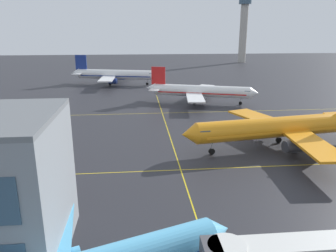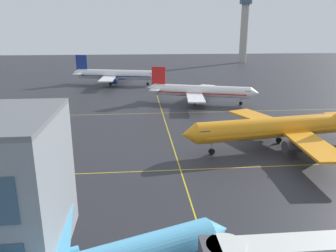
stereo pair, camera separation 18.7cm
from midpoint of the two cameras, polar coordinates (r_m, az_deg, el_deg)
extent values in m
cone|color=#5BB7E5|center=(35.63, 8.58, -17.40)|extent=(3.16, 3.74, 3.18)
cube|color=#5BB7E5|center=(37.48, -19.86, -17.35)|extent=(6.13, 13.29, 0.34)
cube|color=#385166|center=(34.46, 5.76, -17.64)|extent=(2.46, 3.33, 0.60)
cylinder|color=orange|center=(69.25, 18.43, -0.17)|extent=(34.77, 9.36, 4.10)
cone|color=orange|center=(61.39, 3.55, -1.42)|extent=(3.39, 4.40, 4.02)
cube|color=orange|center=(77.49, 15.47, 1.31)|extent=(11.01, 17.13, 0.43)
cube|color=orange|center=(62.97, 23.64, -2.98)|extent=(6.50, 16.48, 0.43)
cylinder|color=#333338|center=(74.27, 15.86, -0.50)|extent=(3.98, 2.80, 2.27)
cylinder|color=#333338|center=(65.33, 20.72, -3.27)|extent=(3.98, 2.80, 2.27)
cube|color=#385166|center=(61.99, 5.74, -0.72)|extent=(2.50, 4.03, 0.76)
cube|color=orange|center=(69.39, 18.39, -0.58)|extent=(32.05, 8.98, 0.39)
cylinder|color=#99999E|center=(63.76, 7.49, -3.35)|extent=(0.30, 0.30, 1.78)
cylinder|color=black|center=(64.17, 7.45, -4.35)|extent=(1.25, 0.66, 1.19)
cylinder|color=#99999E|center=(73.38, 18.51, -1.42)|extent=(0.30, 0.30, 1.78)
cylinder|color=black|center=(73.74, 18.43, -2.30)|extent=(1.25, 0.66, 1.19)
cylinder|color=#99999E|center=(69.00, 20.98, -2.79)|extent=(0.30, 0.30, 1.78)
cylinder|color=black|center=(69.38, 20.88, -3.72)|extent=(1.25, 0.66, 1.19)
cylinder|color=white|center=(107.41, 5.76, 6.02)|extent=(30.15, 12.95, 3.63)
cone|color=white|center=(106.77, 14.62, 5.50)|extent=(3.46, 4.15, 3.55)
cone|color=white|center=(110.56, -2.96, 6.58)|extent=(3.97, 4.22, 3.44)
cube|color=red|center=(109.30, -1.73, 8.65)|extent=(4.46, 1.75, 5.73)
cube|color=white|center=(107.32, -2.33, 6.28)|extent=(4.45, 5.67, 0.23)
cube|color=white|center=(112.78, -1.58, 6.79)|extent=(4.45, 5.67, 0.23)
cube|color=white|center=(99.74, 4.63, 4.90)|extent=(6.46, 14.76, 0.38)
cube|color=white|center=(115.55, 5.77, 6.47)|extent=(11.48, 14.87, 0.38)
cylinder|color=#4C4C51|center=(102.91, 5.49, 4.53)|extent=(3.71, 2.91, 2.00)
cylinder|color=#4C4C51|center=(112.57, 6.14, 5.55)|extent=(3.71, 2.91, 2.00)
cube|color=#385166|center=(106.61, 13.46, 5.86)|extent=(2.67, 3.70, 0.67)
cube|color=red|center=(107.50, 5.75, 5.78)|extent=(27.84, 12.22, 0.34)
cylinder|color=#99999E|center=(107.14, 12.34, 4.42)|extent=(0.27, 0.27, 1.57)
cylinder|color=black|center=(107.36, 12.30, 3.87)|extent=(1.13, 0.73, 1.05)
cylinder|color=#99999E|center=(105.69, 4.53, 4.58)|extent=(0.27, 0.27, 1.57)
cylinder|color=black|center=(105.91, 4.51, 4.03)|extent=(1.13, 0.73, 1.05)
cylinder|color=#99999E|center=(110.51, 4.90, 5.10)|extent=(0.27, 0.27, 1.57)
cylinder|color=black|center=(110.72, 4.88, 4.57)|extent=(1.13, 0.73, 1.05)
cylinder|color=white|center=(145.19, -8.93, 8.76)|extent=(33.23, 12.35, 3.96)
cone|color=white|center=(140.66, -1.85, 8.71)|extent=(3.61, 4.44, 3.88)
cone|color=white|center=(151.82, -15.61, 8.85)|extent=(4.18, 4.49, 3.76)
cube|color=navy|center=(150.22, -14.78, 10.56)|extent=(4.93, 1.64, 6.25)
cube|color=white|center=(148.09, -15.33, 8.69)|extent=(4.61, 6.09, 0.25)
cube|color=white|center=(153.75, -14.37, 9.03)|extent=(4.61, 6.09, 0.25)
cube|color=white|center=(137.32, -10.47, 7.99)|extent=(6.18, 15.87, 0.42)
cube|color=white|center=(153.95, -8.27, 8.99)|extent=(11.88, 16.38, 0.42)
cylinder|color=navy|center=(140.32, -9.49, 7.66)|extent=(3.98, 3.02, 2.19)
cylinder|color=navy|center=(150.50, -8.18, 8.30)|extent=(3.98, 3.02, 2.19)
cube|color=#385166|center=(141.07, -2.82, 8.95)|extent=(2.74, 4.00, 0.73)
cube|color=navy|center=(145.26, -8.92, 8.57)|extent=(30.66, 11.71, 0.37)
cylinder|color=#99999E|center=(141.95, -3.63, 7.71)|extent=(0.29, 0.29, 1.72)
cylinder|color=black|center=(142.13, -3.62, 7.26)|extent=(1.23, 0.75, 1.15)
cylinder|color=#99999E|center=(143.67, -10.01, 7.60)|extent=(0.29, 0.29, 1.72)
cylinder|color=black|center=(143.85, -9.99, 7.15)|extent=(1.23, 0.75, 1.15)
cylinder|color=#99999E|center=(148.74, -9.33, 7.93)|extent=(0.29, 0.29, 1.72)
cylinder|color=black|center=(148.91, -9.31, 7.50)|extent=(1.23, 0.75, 1.15)
cube|color=yellow|center=(57.14, 2.11, -7.54)|extent=(150.39, 0.20, 0.01)
cube|color=yellow|center=(94.60, -1.06, 2.24)|extent=(150.39, 0.20, 0.01)
cube|color=yellow|center=(57.14, 2.11, -7.54)|extent=(0.20, 131.03, 0.01)
cylinder|color=#ADA89E|center=(243.61, 12.79, 15.19)|extent=(5.20, 5.20, 38.88)
cylinder|color=#385166|center=(244.19, 13.12, 20.12)|extent=(8.40, 8.40, 3.20)
camera|label=1|loc=(0.09, -90.08, -0.02)|focal=35.43mm
camera|label=2|loc=(0.09, 89.92, 0.02)|focal=35.43mm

